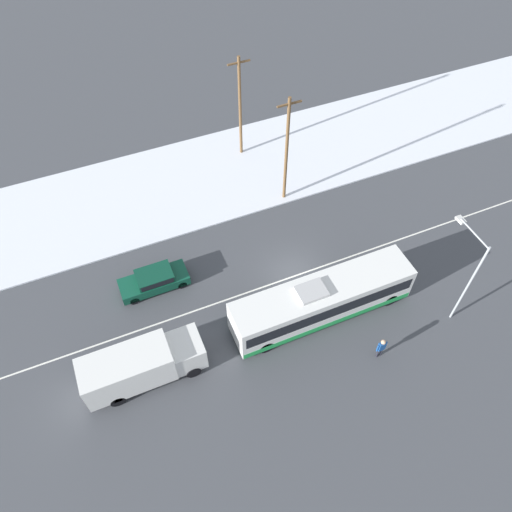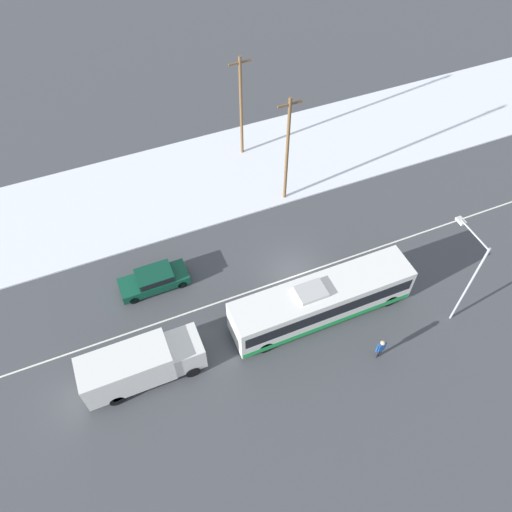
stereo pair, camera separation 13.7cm
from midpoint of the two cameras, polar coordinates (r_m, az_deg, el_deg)
ground_plane at (r=34.79m, az=4.54°, el=-2.32°), size 120.00×120.00×0.00m
snow_lot at (r=42.10m, az=-2.49°, el=9.79°), size 80.00×10.38×0.12m
lane_marking_center at (r=34.79m, az=4.54°, el=-2.32°), size 60.00×0.12×0.00m
city_bus at (r=31.97m, az=7.64°, el=-5.06°), size 11.91×2.57×3.12m
box_truck at (r=30.16m, az=-13.01°, el=-12.00°), size 7.08×2.30×2.80m
sedan_car at (r=34.25m, az=-11.45°, el=-2.58°), size 4.61×1.80×1.43m
pedestrian_at_stop at (r=31.35m, az=14.22°, el=-10.10°), size 0.66×0.29×1.84m
streetlamp at (r=31.91m, az=23.15°, el=-1.41°), size 0.36×2.79×7.11m
utility_pole_roadside at (r=36.67m, az=3.70°, el=11.95°), size 1.80×0.24×9.10m
utility_pole_snowlot at (r=41.05m, az=-1.62°, el=16.69°), size 1.80×0.24×8.88m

